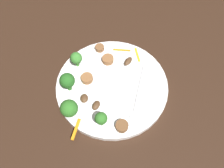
% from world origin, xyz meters
% --- Properties ---
extents(ground_plane, '(1.40, 1.40, 0.00)m').
position_xyz_m(ground_plane, '(0.00, 0.00, 0.00)').
color(ground_plane, black).
extents(plate, '(0.30, 0.30, 0.02)m').
position_xyz_m(plate, '(0.00, 0.00, 0.01)').
color(plate, white).
rests_on(plate, ground_plane).
extents(fork, '(0.18, 0.07, 0.00)m').
position_xyz_m(fork, '(0.05, 0.06, 0.02)').
color(fork, silver).
rests_on(fork, plate).
extents(broccoli_floret_0, '(0.04, 0.04, 0.06)m').
position_xyz_m(broccoli_floret_0, '(0.01, -0.11, 0.06)').
color(broccoli_floret_0, '#296420').
rests_on(broccoli_floret_0, plate).
extents(broccoli_floret_1, '(0.04, 0.04, 0.05)m').
position_xyz_m(broccoli_floret_1, '(0.08, -0.11, 0.05)').
color(broccoli_floret_1, '#347525').
rests_on(broccoli_floret_1, plate).
extents(broccoli_floret_2, '(0.03, 0.03, 0.05)m').
position_xyz_m(broccoli_floret_2, '(-0.07, -0.09, 0.05)').
color(broccoli_floret_2, '#408630').
rests_on(broccoli_floret_2, plate).
extents(broccoli_floret_3, '(0.03, 0.03, 0.05)m').
position_xyz_m(broccoli_floret_3, '(0.11, -0.03, 0.05)').
color(broccoli_floret_3, '#347525').
rests_on(broccoli_floret_3, plate).
extents(sausage_slice_0, '(0.04, 0.04, 0.01)m').
position_xyz_m(sausage_slice_0, '(-0.08, -0.01, 0.02)').
color(sausage_slice_0, brown).
rests_on(sausage_slice_0, plate).
extents(sausage_slice_1, '(0.04, 0.04, 0.01)m').
position_xyz_m(sausage_slice_1, '(0.12, 0.02, 0.02)').
color(sausage_slice_1, brown).
rests_on(sausage_slice_1, plate).
extents(sausage_slice_2, '(0.04, 0.04, 0.01)m').
position_xyz_m(sausage_slice_2, '(-0.02, -0.07, 0.02)').
color(sausage_slice_2, brown).
rests_on(sausage_slice_2, plate).
extents(sausage_slice_3, '(0.04, 0.04, 0.01)m').
position_xyz_m(sausage_slice_3, '(-0.12, -0.03, 0.02)').
color(sausage_slice_3, brown).
rests_on(sausage_slice_3, plate).
extents(mushroom_0, '(0.03, 0.03, 0.01)m').
position_xyz_m(mushroom_0, '(0.06, -0.04, 0.02)').
color(mushroom_0, '#4C331E').
rests_on(mushroom_0, plate).
extents(mushroom_1, '(0.03, 0.03, 0.01)m').
position_xyz_m(mushroom_1, '(-0.07, 0.05, 0.02)').
color(mushroom_1, '#4C331E').
rests_on(mushroom_1, plate).
extents(mushroom_2, '(0.03, 0.02, 0.01)m').
position_xyz_m(mushroom_2, '(0.04, -0.07, 0.02)').
color(mushroom_2, '#4C331E').
rests_on(mushroom_2, plate).
extents(pepper_strip_0, '(0.05, 0.01, 0.00)m').
position_xyz_m(pepper_strip_0, '(-0.09, 0.08, 0.02)').
color(pepper_strip_0, yellow).
rests_on(pepper_strip_0, plate).
extents(pepper_strip_1, '(0.01, 0.05, 0.00)m').
position_xyz_m(pepper_strip_1, '(-0.11, 0.04, 0.02)').
color(pepper_strip_1, orange).
rests_on(pepper_strip_1, plate).
extents(pepper_strip_2, '(0.05, 0.02, 0.00)m').
position_xyz_m(pepper_strip_2, '(0.12, -0.09, 0.02)').
color(pepper_strip_2, orange).
rests_on(pepper_strip_2, plate).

